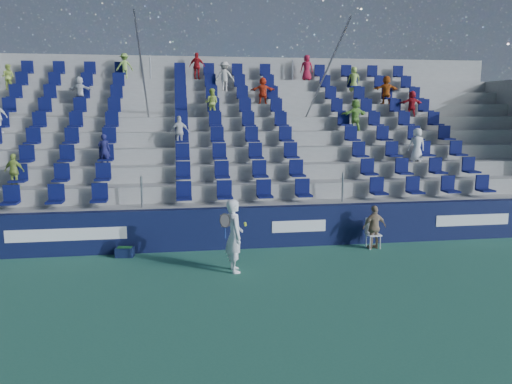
% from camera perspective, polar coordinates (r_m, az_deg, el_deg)
% --- Properties ---
extents(ground, '(70.00, 70.00, 0.00)m').
position_cam_1_polar(ground, '(11.72, 1.13, -10.51)').
color(ground, '#2F6F57').
rests_on(ground, ground).
extents(sponsor_wall, '(24.00, 0.32, 1.20)m').
position_cam_1_polar(sponsor_wall, '(14.53, -0.98, -4.08)').
color(sponsor_wall, '#10163C').
rests_on(sponsor_wall, ground).
extents(grandstand, '(24.00, 8.17, 6.63)m').
position_cam_1_polar(grandstand, '(19.28, -3.04, 3.91)').
color(grandstand, '#A3A39E').
rests_on(grandstand, ground).
extents(tennis_player, '(0.69, 0.70, 1.83)m').
position_cam_1_polar(tennis_player, '(12.36, -2.49, -5.00)').
color(tennis_player, white).
rests_on(tennis_player, ground).
extents(line_judge_chair, '(0.40, 0.41, 0.87)m').
position_cam_1_polar(line_judge_chair, '(14.99, 13.15, -4.33)').
color(line_judge_chair, white).
rests_on(line_judge_chair, ground).
extents(line_judge, '(0.78, 0.41, 1.27)m').
position_cam_1_polar(line_judge, '(14.83, 13.38, -3.93)').
color(line_judge, tan).
rests_on(line_judge, ground).
extents(ball_bin, '(0.52, 0.38, 0.27)m').
position_cam_1_polar(ball_bin, '(14.22, -14.76, -6.59)').
color(ball_bin, '#101A3E').
rests_on(ball_bin, ground).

